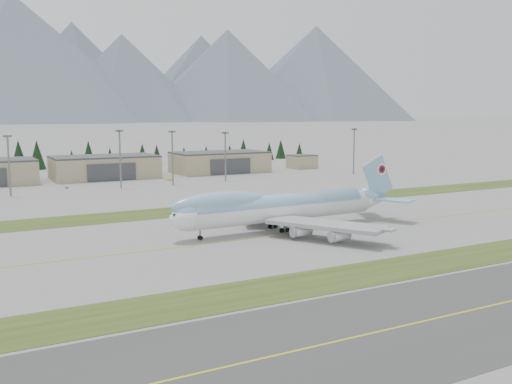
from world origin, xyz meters
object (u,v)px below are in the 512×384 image
hangar_center (105,167)px  service_vehicle_c (245,173)px  service_vehicle_b (170,180)px  boeing_747_freighter (281,207)px  hangar_right (220,162)px  service_vehicle_a (67,188)px

hangar_center → service_vehicle_c: (69.84, -9.90, -5.39)m
service_vehicle_b → boeing_747_freighter: bearing=-177.3°
boeing_747_freighter → service_vehicle_b: bearing=81.8°
boeing_747_freighter → service_vehicle_b: size_ratio=18.31×
hangar_right → service_vehicle_a: hangar_right is taller
boeing_747_freighter → hangar_right: size_ratio=1.48×
boeing_747_freighter → hangar_center: bearing=92.3°
boeing_747_freighter → service_vehicle_c: bearing=64.3°
hangar_right → service_vehicle_b: bearing=-147.3°
service_vehicle_a → service_vehicle_b: 47.26m
boeing_747_freighter → hangar_center: boeing_747_freighter is taller
boeing_747_freighter → service_vehicle_a: 120.42m
hangar_right → service_vehicle_a: bearing=-160.6°
hangar_center → service_vehicle_c: bearing=-8.1°
service_vehicle_b → service_vehicle_c: 47.64m
boeing_747_freighter → service_vehicle_a: size_ratio=23.32×
boeing_747_freighter → hangar_center: 144.89m
hangar_center → service_vehicle_b: hangar_center is taller
hangar_center → boeing_747_freighter: bearing=-85.6°
hangar_center → service_vehicle_b: size_ratio=12.41×
hangar_center → service_vehicle_c: size_ratio=13.07×
hangar_center → service_vehicle_a: 37.37m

